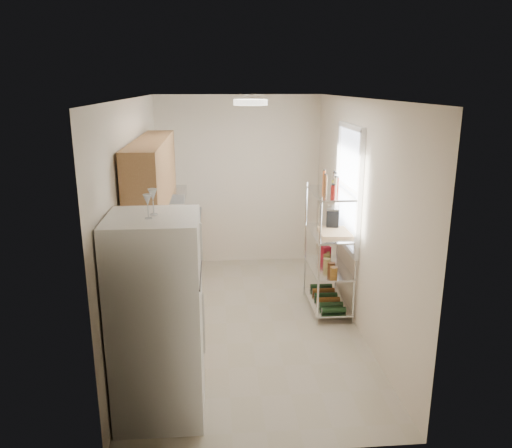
{
  "coord_description": "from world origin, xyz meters",
  "views": [
    {
      "loc": [
        -0.37,
        -5.4,
        2.74
      ],
      "look_at": [
        0.1,
        0.25,
        1.15
      ],
      "focal_mm": 35.0,
      "sensor_mm": 36.0,
      "label": 1
    }
  ],
  "objects_px": {
    "rice_cooker": "(172,232)",
    "cutting_board": "(335,232)",
    "refrigerator": "(158,319)",
    "frying_pan_large": "(164,237)",
    "espresso_machine": "(333,218)"
  },
  "relations": [
    {
      "from": "rice_cooker",
      "to": "cutting_board",
      "type": "xyz_separation_m",
      "value": [
        1.97,
        -0.29,
        0.03
      ]
    },
    {
      "from": "frying_pan_large",
      "to": "cutting_board",
      "type": "relative_size",
      "value": 0.49
    },
    {
      "from": "rice_cooker",
      "to": "cutting_board",
      "type": "relative_size",
      "value": 0.52
    },
    {
      "from": "espresso_machine",
      "to": "rice_cooker",
      "type": "bearing_deg",
      "value": -169.26
    },
    {
      "from": "rice_cooker",
      "to": "frying_pan_large",
      "type": "relative_size",
      "value": 1.07
    },
    {
      "from": "rice_cooker",
      "to": "frying_pan_large",
      "type": "xyz_separation_m",
      "value": [
        -0.1,
        0.04,
        -0.08
      ]
    },
    {
      "from": "refrigerator",
      "to": "cutting_board",
      "type": "distance_m",
      "value": 2.66
    },
    {
      "from": "rice_cooker",
      "to": "cutting_board",
      "type": "bearing_deg",
      "value": -8.3
    },
    {
      "from": "frying_pan_large",
      "to": "cutting_board",
      "type": "distance_m",
      "value": 2.1
    },
    {
      "from": "cutting_board",
      "to": "espresso_machine",
      "type": "height_order",
      "value": "espresso_machine"
    },
    {
      "from": "refrigerator",
      "to": "cutting_board",
      "type": "bearing_deg",
      "value": 43.63
    },
    {
      "from": "refrigerator",
      "to": "cutting_board",
      "type": "height_order",
      "value": "refrigerator"
    },
    {
      "from": "rice_cooker",
      "to": "cutting_board",
      "type": "height_order",
      "value": "rice_cooker"
    },
    {
      "from": "refrigerator",
      "to": "rice_cooker",
      "type": "xyz_separation_m",
      "value": [
        -0.04,
        2.12,
        0.12
      ]
    },
    {
      "from": "rice_cooker",
      "to": "cutting_board",
      "type": "distance_m",
      "value": 1.99
    }
  ]
}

